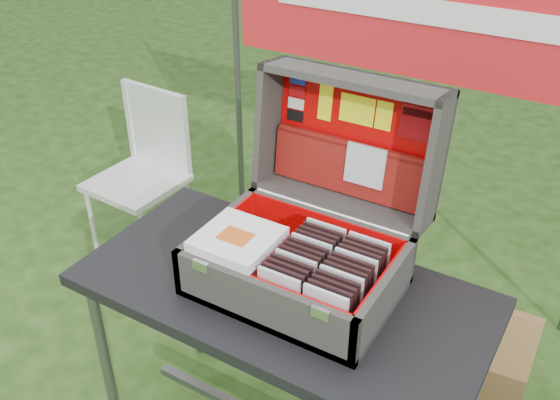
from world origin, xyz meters
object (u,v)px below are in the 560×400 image
Objects in this scene: suitcase at (308,199)px; table at (282,376)px; cardboard_box at (477,353)px; chair at (136,184)px.

table is at bearing -116.14° from suitcase.
cardboard_box is at bearing 49.67° from suitcase.
table is at bearing -130.32° from cardboard_box.
chair reaches higher than table.
chair reaches higher than cardboard_box.
suitcase is at bearing -131.81° from cardboard_box.
suitcase is (0.04, 0.08, 0.66)m from table.
cardboard_box is (0.50, 0.62, -0.18)m from table.
chair is at bearing 177.92° from cardboard_box.
suitcase is at bearing -21.09° from chair.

